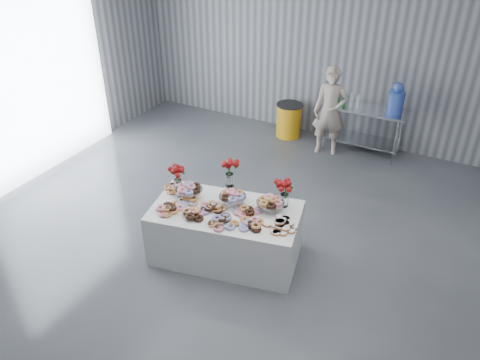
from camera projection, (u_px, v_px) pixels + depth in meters
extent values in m
plane|color=#3D3F45|center=(214.00, 266.00, 6.17)|extent=(9.00, 9.00, 0.00)
cube|color=gray|center=(336.00, 36.00, 8.53)|extent=(8.00, 0.04, 4.00)
cube|color=white|center=(36.00, 86.00, 7.71)|extent=(0.05, 3.00, 3.00)
cube|color=white|center=(226.00, 233.00, 6.18)|extent=(2.06, 1.36, 0.75)
cube|color=silver|center=(366.00, 108.00, 8.49)|extent=(1.50, 0.60, 0.04)
cube|color=silver|center=(361.00, 139.00, 8.82)|extent=(1.40, 0.55, 0.03)
cylinder|color=silver|center=(325.00, 129.00, 8.79)|extent=(0.04, 0.04, 0.86)
cylinder|color=silver|center=(395.00, 144.00, 8.28)|extent=(0.04, 0.04, 0.86)
cylinder|color=silver|center=(333.00, 119.00, 9.17)|extent=(0.04, 0.04, 0.86)
cylinder|color=silver|center=(401.00, 133.00, 8.65)|extent=(0.04, 0.04, 0.86)
cylinder|color=silver|center=(189.00, 193.00, 6.20)|extent=(0.06, 0.06, 0.12)
cylinder|color=silver|center=(189.00, 189.00, 6.17)|extent=(0.36, 0.36, 0.01)
cylinder|color=silver|center=(233.00, 200.00, 6.06)|extent=(0.06, 0.06, 0.12)
cylinder|color=silver|center=(233.00, 196.00, 6.03)|extent=(0.36, 0.36, 0.01)
cylinder|color=silver|center=(270.00, 206.00, 5.94)|extent=(0.06, 0.06, 0.12)
cylinder|color=silver|center=(270.00, 202.00, 5.91)|extent=(0.36, 0.36, 0.01)
cylinder|color=white|center=(178.00, 185.00, 6.32)|extent=(0.11, 0.11, 0.18)
cylinder|color=#1E5919|center=(177.00, 177.00, 6.25)|extent=(0.04, 0.04, 0.18)
cylinder|color=white|center=(284.00, 200.00, 6.01)|extent=(0.11, 0.11, 0.18)
cylinder|color=#1E5919|center=(285.00, 192.00, 5.95)|extent=(0.04, 0.04, 0.18)
cylinder|color=silver|center=(230.00, 190.00, 6.24)|extent=(0.14, 0.14, 0.15)
cylinder|color=white|center=(230.00, 180.00, 6.15)|extent=(0.11, 0.11, 0.18)
cylinder|color=#1E5919|center=(229.00, 171.00, 6.09)|extent=(0.04, 0.04, 0.18)
cylinder|color=blue|center=(396.00, 102.00, 8.18)|extent=(0.28, 0.28, 0.40)
sphere|color=blue|center=(398.00, 88.00, 8.04)|extent=(0.20, 0.20, 0.20)
imported|color=#CC8C93|center=(330.00, 111.00, 8.52)|extent=(0.67, 0.52, 1.65)
cylinder|color=orange|center=(289.00, 121.00, 9.36)|extent=(0.49, 0.49, 0.66)
cylinder|color=black|center=(290.00, 105.00, 9.18)|extent=(0.53, 0.53, 0.02)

